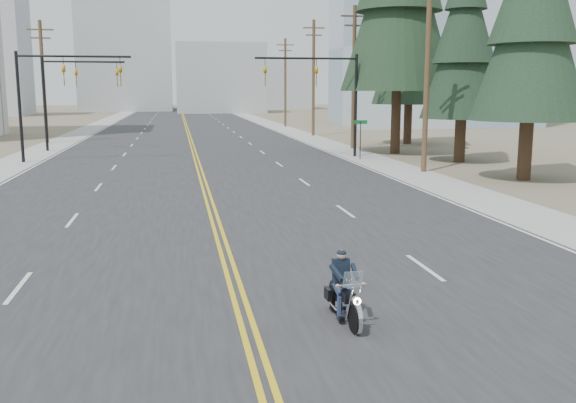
# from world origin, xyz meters

# --- Properties ---
(ground_plane) EXTENTS (400.00, 400.00, 0.00)m
(ground_plane) POSITION_xyz_m (0.00, 0.00, 0.00)
(ground_plane) COLOR #776D56
(ground_plane) RESTS_ON ground
(road) EXTENTS (20.00, 200.00, 0.01)m
(road) POSITION_xyz_m (0.00, 70.00, 0.01)
(road) COLOR #303033
(road) RESTS_ON ground
(sidewalk_left) EXTENTS (3.00, 200.00, 0.01)m
(sidewalk_left) POSITION_xyz_m (-11.50, 70.00, 0.01)
(sidewalk_left) COLOR #A5A5A0
(sidewalk_left) RESTS_ON ground
(sidewalk_right) EXTENTS (3.00, 200.00, 0.01)m
(sidewalk_right) POSITION_xyz_m (11.50, 70.00, 0.01)
(sidewalk_right) COLOR #A5A5A0
(sidewalk_right) RESTS_ON ground
(traffic_mast_left) EXTENTS (7.10, 0.26, 7.00)m
(traffic_mast_left) POSITION_xyz_m (-8.98, 32.00, 4.94)
(traffic_mast_left) COLOR black
(traffic_mast_left) RESTS_ON ground
(traffic_mast_right) EXTENTS (7.10, 0.26, 7.00)m
(traffic_mast_right) POSITION_xyz_m (8.98, 32.00, 4.94)
(traffic_mast_right) COLOR black
(traffic_mast_right) RESTS_ON ground
(traffic_mast_far) EXTENTS (6.10, 0.26, 7.00)m
(traffic_mast_far) POSITION_xyz_m (-9.31, 40.00, 4.87)
(traffic_mast_far) COLOR black
(traffic_mast_far) RESTS_ON ground
(street_sign) EXTENTS (0.90, 0.06, 2.62)m
(street_sign) POSITION_xyz_m (10.80, 30.00, 1.80)
(street_sign) COLOR black
(street_sign) RESTS_ON ground
(utility_pole_b) EXTENTS (2.20, 0.30, 11.50)m
(utility_pole_b) POSITION_xyz_m (12.50, 23.00, 5.98)
(utility_pole_b) COLOR brown
(utility_pole_b) RESTS_ON ground
(utility_pole_c) EXTENTS (2.20, 0.30, 11.00)m
(utility_pole_c) POSITION_xyz_m (12.50, 38.00, 5.73)
(utility_pole_c) COLOR brown
(utility_pole_c) RESTS_ON ground
(utility_pole_d) EXTENTS (2.20, 0.30, 11.50)m
(utility_pole_d) POSITION_xyz_m (12.50, 53.00, 5.98)
(utility_pole_d) COLOR brown
(utility_pole_d) RESTS_ON ground
(utility_pole_e) EXTENTS (2.20, 0.30, 11.00)m
(utility_pole_e) POSITION_xyz_m (12.50, 70.00, 5.73)
(utility_pole_e) COLOR brown
(utility_pole_e) RESTS_ON ground
(utility_pole_left) EXTENTS (2.20, 0.30, 10.50)m
(utility_pole_left) POSITION_xyz_m (-12.50, 48.00, 5.48)
(utility_pole_left) COLOR brown
(utility_pole_left) RESTS_ON ground
(glass_building) EXTENTS (24.00, 16.00, 20.00)m
(glass_building) POSITION_xyz_m (32.00, 70.00, 10.00)
(glass_building) COLOR #9EB5CC
(glass_building) RESTS_ON ground
(haze_bldg_b) EXTENTS (18.00, 14.00, 14.00)m
(haze_bldg_b) POSITION_xyz_m (8.00, 125.00, 7.00)
(haze_bldg_b) COLOR #ADB2B7
(haze_bldg_b) RESTS_ON ground
(haze_bldg_c) EXTENTS (16.00, 12.00, 18.00)m
(haze_bldg_c) POSITION_xyz_m (40.00, 110.00, 9.00)
(haze_bldg_c) COLOR #B7BCC6
(haze_bldg_c) RESTS_ON ground
(haze_bldg_d) EXTENTS (20.00, 15.00, 26.00)m
(haze_bldg_d) POSITION_xyz_m (-12.00, 140.00, 13.00)
(haze_bldg_d) COLOR #ADB2B7
(haze_bldg_d) RESTS_ON ground
(haze_bldg_e) EXTENTS (14.00, 14.00, 12.00)m
(haze_bldg_e) POSITION_xyz_m (25.00, 150.00, 6.00)
(haze_bldg_e) COLOR #B7BCC6
(haze_bldg_e) RESTS_ON ground
(motorcyclist) EXTENTS (0.88, 1.86, 1.42)m
(motorcyclist) POSITION_xyz_m (1.94, 0.57, 0.71)
(motorcyclist) COLOR black
(motorcyclist) RESTS_ON ground
(conifer_near) EXTENTS (5.80, 5.80, 15.36)m
(conifer_near) POSITION_xyz_m (16.36, 19.01, 8.82)
(conifer_near) COLOR #382619
(conifer_near) RESTS_ON ground
(conifer_mid) EXTENTS (5.26, 5.26, 14.04)m
(conifer_mid) POSITION_xyz_m (16.74, 27.59, 8.06)
(conifer_mid) COLOR #382619
(conifer_mid) RESTS_ON ground
(conifer_far) EXTENTS (6.39, 6.39, 17.12)m
(conifer_far) POSITION_xyz_m (18.51, 41.94, 9.82)
(conifer_far) COLOR #382619
(conifer_far) RESTS_ON ground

